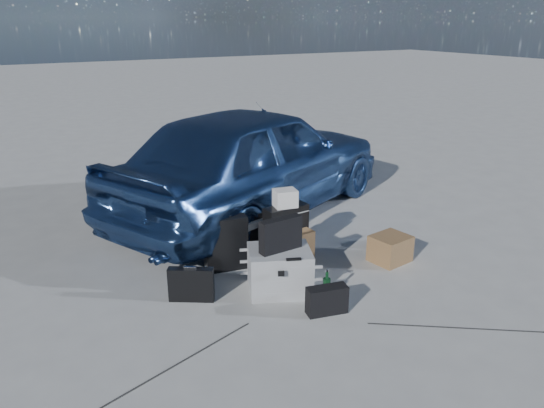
# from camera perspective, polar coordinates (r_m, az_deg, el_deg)

# --- Properties ---
(ground) EXTENTS (60.00, 60.00, 0.00)m
(ground) POSITION_cam_1_polar(r_m,az_deg,el_deg) (5.19, 2.86, -9.64)
(ground) COLOR #B2B2AD
(ground) RESTS_ON ground
(car) EXTENTS (4.73, 3.40, 1.50)m
(car) POSITION_cam_1_polar(r_m,az_deg,el_deg) (7.01, -1.96, 4.80)
(car) COLOR #335692
(car) RESTS_ON ground
(pelican_case) EXTENTS (0.73, 0.67, 0.43)m
(pelican_case) POSITION_cam_1_polar(r_m,az_deg,el_deg) (5.15, 0.83, -7.12)
(pelican_case) COLOR #AAACAF
(pelican_case) RESTS_ON ground
(laptop_bag) EXTENTS (0.43, 0.14, 0.32)m
(laptop_bag) POSITION_cam_1_polar(r_m,az_deg,el_deg) (4.99, 0.94, -3.30)
(laptop_bag) COLOR black
(laptop_bag) RESTS_ON pelican_case
(briefcase) EXTENTS (0.41, 0.30, 0.33)m
(briefcase) POSITION_cam_1_polar(r_m,az_deg,el_deg) (5.05, -8.69, -8.56)
(briefcase) COLOR black
(briefcase) RESTS_ON ground
(suitcase_left) EXTENTS (0.47, 0.23, 0.58)m
(suitcase_left) POSITION_cam_1_polar(r_m,az_deg,el_deg) (5.56, -4.99, -4.25)
(suitcase_left) COLOR black
(suitcase_left) RESTS_ON ground
(suitcase_right) EXTENTS (0.51, 0.22, 0.60)m
(suitcase_right) POSITION_cam_1_polar(r_m,az_deg,el_deg) (5.82, 1.50, -3.01)
(suitcase_right) COLOR black
(suitcase_right) RESTS_ON ground
(white_carton) EXTENTS (0.27, 0.23, 0.19)m
(white_carton) POSITION_cam_1_polar(r_m,az_deg,el_deg) (5.67, 1.43, 0.63)
(white_carton) COLOR silver
(white_carton) RESTS_ON suitcase_right
(duffel_bag) EXTENTS (0.69, 0.33, 0.34)m
(duffel_bag) POSITION_cam_1_polar(r_m,az_deg,el_deg) (5.98, -2.79, -3.73)
(duffel_bag) COLOR black
(duffel_bag) RESTS_ON ground
(flat_box_white) EXTENTS (0.52, 0.45, 0.08)m
(flat_box_white) POSITION_cam_1_polar(r_m,az_deg,el_deg) (5.90, -2.76, -1.86)
(flat_box_white) COLOR silver
(flat_box_white) RESTS_ON duffel_bag
(flat_box_black) EXTENTS (0.31, 0.25, 0.06)m
(flat_box_black) POSITION_cam_1_polar(r_m,az_deg,el_deg) (5.87, -2.52, -1.27)
(flat_box_black) COLOR black
(flat_box_black) RESTS_ON flat_box_white
(kraft_bag) EXTENTS (0.28, 0.18, 0.35)m
(kraft_bag) POSITION_cam_1_polar(r_m,az_deg,el_deg) (5.76, 3.14, -4.60)
(kraft_bag) COLOR #A07046
(kraft_bag) RESTS_ON ground
(cardboard_box) EXTENTS (0.43, 0.39, 0.29)m
(cardboard_box) POSITION_cam_1_polar(r_m,az_deg,el_deg) (5.92, 12.58, -4.70)
(cardboard_box) COLOR olive
(cardboard_box) RESTS_ON ground
(plastic_bag) EXTENTS (0.31, 0.28, 0.15)m
(plastic_bag) POSITION_cam_1_polar(r_m,az_deg,el_deg) (6.31, 12.20, -3.79)
(plastic_bag) COLOR silver
(plastic_bag) RESTS_ON ground
(messenger_bag) EXTENTS (0.39, 0.21, 0.26)m
(messenger_bag) POSITION_cam_1_polar(r_m,az_deg,el_deg) (4.84, 5.92, -10.24)
(messenger_bag) COLOR black
(messenger_bag) RESTS_ON ground
(green_bottle) EXTENTS (0.07, 0.07, 0.28)m
(green_bottle) POSITION_cam_1_polar(r_m,az_deg,el_deg) (5.06, 5.90, -8.65)
(green_bottle) COLOR black
(green_bottle) RESTS_ON ground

